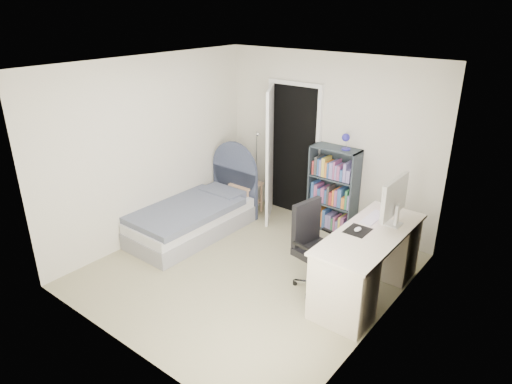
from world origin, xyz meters
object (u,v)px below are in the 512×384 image
Objects in this scene: bed at (196,216)px; nightstand at (246,190)px; desk at (368,261)px; office_chair at (314,242)px; bookcase at (333,192)px; floor_lamp at (257,176)px.

bed is 0.99m from nightstand.
desk is 0.64m from office_chair.
office_chair is at bearing -68.90° from bookcase.
bookcase is at bearing 133.44° from desk.
desk reaches higher than nightstand.
bed is 2.01m from bookcase.
bookcase is 1.53m from office_chair.
floor_lamp is at bearing 143.91° from office_chair.
floor_lamp is (-0.03, 0.33, 0.12)m from nightstand.
bed is 2.62m from desk.
nightstand is 1.40m from bookcase.
floor_lamp reaches higher than office_chair.
floor_lamp is at bearing 154.86° from desk.
desk is at bearing -18.96° from nightstand.
desk is (2.48, -0.85, 0.05)m from nightstand.
office_chair is (-0.59, -0.22, 0.13)m from desk.
desk reaches higher than office_chair.
floor_lamp is 1.38m from bookcase.
desk is at bearing 2.61° from bed.
office_chair is (0.55, -1.43, -0.01)m from bookcase.
desk is at bearing 20.80° from office_chair.
desk is (2.61, 0.12, 0.17)m from bed.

